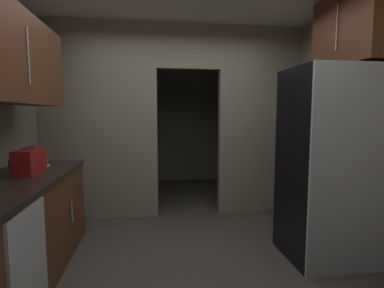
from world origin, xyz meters
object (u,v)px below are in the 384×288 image
Objects in this scene: refrigerator at (332,165)px; book_stack at (41,164)px; dishwasher at (29,272)px; boombox at (29,161)px.

book_stack is at bearing 170.15° from refrigerator.
dishwasher is 1.34m from book_stack.
boombox is 0.32m from book_stack.
dishwasher is at bearing -70.97° from boombox.
book_stack reaches higher than dishwasher.
boombox is (-2.86, 0.19, 0.07)m from refrigerator.
boombox is 2.47× the size of book_stack.
dishwasher is 1.11m from boombox.
book_stack is (-0.32, 1.20, 0.52)m from dishwasher.
refrigerator is 2.70m from dishwasher.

